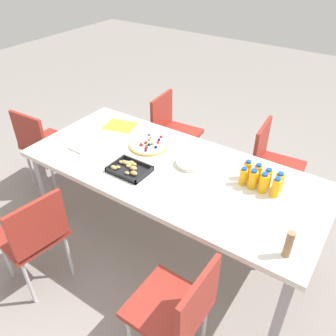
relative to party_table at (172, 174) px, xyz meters
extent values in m
plane|color=gray|center=(0.00, 0.00, -0.67)|extent=(12.00, 12.00, 0.00)
cube|color=silver|center=(0.00, 0.00, 0.04)|extent=(2.22, 0.97, 0.04)
cube|color=#99999E|center=(-1.03, -0.40, -0.33)|extent=(0.06, 0.06, 0.69)
cube|color=#99999E|center=(1.03, -0.40, -0.33)|extent=(0.06, 0.06, 0.69)
cube|color=#99999E|center=(-1.03, 0.40, -0.33)|extent=(0.06, 0.06, 0.69)
cube|color=#99999E|center=(1.03, 0.40, -0.33)|extent=(0.06, 0.06, 0.69)
cube|color=maroon|center=(1.43, -0.01, -0.22)|extent=(0.42, 0.42, 0.04)
cube|color=maroon|center=(1.42, 0.18, -0.03)|extent=(0.38, 0.05, 0.38)
cylinder|color=silver|center=(1.60, -0.16, -0.47)|extent=(0.02, 0.02, 0.41)
cylinder|color=silver|center=(1.28, -0.18, -0.47)|extent=(0.02, 0.02, 0.41)
cylinder|color=silver|center=(1.58, 0.16, -0.47)|extent=(0.02, 0.02, 0.41)
cylinder|color=silver|center=(1.26, 0.14, -0.47)|extent=(0.02, 0.02, 0.41)
cube|color=maroon|center=(0.49, -0.85, -0.22)|extent=(0.43, 0.43, 0.04)
cube|color=maroon|center=(0.67, -0.83, -0.03)|extent=(0.06, 0.38, 0.38)
cylinder|color=silver|center=(0.34, -1.02, -0.47)|extent=(0.02, 0.02, 0.41)
cylinder|color=silver|center=(0.32, -0.70, -0.47)|extent=(0.02, 0.02, 0.41)
cylinder|color=silver|center=(0.66, -1.00, -0.47)|extent=(0.02, 0.02, 0.41)
cylinder|color=silver|center=(0.64, -0.68, -0.47)|extent=(0.02, 0.02, 0.41)
cube|color=maroon|center=(-0.56, -0.84, -0.22)|extent=(0.43, 0.43, 0.04)
cube|color=maroon|center=(-0.37, -0.82, -0.03)|extent=(0.06, 0.38, 0.38)
cylinder|color=silver|center=(-0.70, -1.01, -0.47)|extent=(0.02, 0.02, 0.41)
cylinder|color=silver|center=(-0.73, -0.70, -0.47)|extent=(0.02, 0.02, 0.41)
cylinder|color=silver|center=(-0.39, -0.99, -0.47)|extent=(0.02, 0.02, 0.41)
cylinder|color=silver|center=(-0.41, -0.67, -0.47)|extent=(0.02, 0.02, 0.41)
cube|color=maroon|center=(-0.50, 0.80, -0.22)|extent=(0.40, 0.40, 0.04)
cube|color=maroon|center=(-0.69, 0.80, -0.03)|extent=(0.03, 0.38, 0.38)
cylinder|color=silver|center=(-0.34, 0.64, -0.47)|extent=(0.02, 0.02, 0.41)
cylinder|color=silver|center=(-0.66, 0.64, -0.47)|extent=(0.02, 0.02, 0.41)
cube|color=maroon|center=(0.59, 0.87, -0.22)|extent=(0.45, 0.45, 0.04)
cube|color=maroon|center=(0.41, 0.89, -0.03)|extent=(0.09, 0.38, 0.38)
cylinder|color=silver|center=(0.77, 1.00, -0.47)|extent=(0.02, 0.02, 0.41)
cylinder|color=silver|center=(0.73, 0.68, -0.47)|extent=(0.02, 0.02, 0.41)
cylinder|color=silver|center=(0.46, 1.05, -0.47)|extent=(0.02, 0.02, 0.41)
cylinder|color=silver|center=(0.41, 0.73, -0.47)|extent=(0.02, 0.02, 0.41)
cylinder|color=#FAAE14|center=(-0.73, -0.18, 0.12)|extent=(0.06, 0.06, 0.12)
cylinder|color=blue|center=(-0.73, -0.18, 0.19)|extent=(0.04, 0.04, 0.02)
cylinder|color=#FAAD14|center=(-0.65, -0.19, 0.12)|extent=(0.06, 0.06, 0.12)
cylinder|color=blue|center=(-0.65, -0.19, 0.19)|extent=(0.04, 0.04, 0.02)
cylinder|color=#FAAD14|center=(-0.57, -0.19, 0.12)|extent=(0.06, 0.06, 0.13)
cylinder|color=blue|center=(-0.57, -0.19, 0.20)|extent=(0.04, 0.04, 0.02)
cylinder|color=#FAAE14|center=(-0.50, -0.19, 0.12)|extent=(0.06, 0.06, 0.13)
cylinder|color=blue|center=(-0.50, -0.19, 0.19)|extent=(0.04, 0.04, 0.02)
cylinder|color=#FAAC14|center=(-0.73, -0.11, 0.12)|extent=(0.06, 0.06, 0.13)
cylinder|color=blue|center=(-0.73, -0.11, 0.19)|extent=(0.04, 0.04, 0.02)
cylinder|color=#F9AD14|center=(-0.65, -0.11, 0.12)|extent=(0.06, 0.06, 0.13)
cylinder|color=blue|center=(-0.65, -0.11, 0.20)|extent=(0.04, 0.04, 0.02)
cylinder|color=#F9AC14|center=(-0.57, -0.11, 0.12)|extent=(0.06, 0.06, 0.13)
cylinder|color=blue|center=(-0.57, -0.11, 0.19)|extent=(0.04, 0.04, 0.02)
cylinder|color=#FAAD14|center=(-0.50, -0.11, 0.12)|extent=(0.05, 0.05, 0.12)
cylinder|color=blue|center=(-0.50, -0.11, 0.18)|extent=(0.03, 0.03, 0.02)
cylinder|color=tan|center=(0.32, -0.15, 0.07)|extent=(0.31, 0.31, 0.02)
cylinder|color=white|center=(0.32, -0.15, 0.08)|extent=(0.29, 0.29, 0.01)
sphere|color=#66B238|center=(0.34, -0.19, 0.09)|extent=(0.03, 0.03, 0.03)
sphere|color=#1E1947|center=(0.28, -0.23, 0.09)|extent=(0.02, 0.02, 0.02)
sphere|color=red|center=(0.35, -0.09, 0.09)|extent=(0.03, 0.03, 0.03)
sphere|color=#66B238|center=(0.36, -0.10, 0.09)|extent=(0.02, 0.02, 0.02)
sphere|color=red|center=(0.29, -0.08, 0.09)|extent=(0.03, 0.03, 0.03)
sphere|color=#1E1947|center=(0.27, -0.04, 0.09)|extent=(0.02, 0.02, 0.02)
sphere|color=red|center=(0.34, -0.13, 0.09)|extent=(0.03, 0.03, 0.03)
sphere|color=#1E1947|center=(0.23, -0.12, 0.09)|extent=(0.03, 0.03, 0.03)
sphere|color=#1E1947|center=(0.30, -0.12, 0.09)|extent=(0.02, 0.02, 0.02)
sphere|color=red|center=(0.29, -0.28, 0.09)|extent=(0.02, 0.02, 0.02)
sphere|color=#66B238|center=(0.31, -0.12, 0.09)|extent=(0.02, 0.02, 0.02)
sphere|color=#1E1947|center=(0.39, -0.25, 0.09)|extent=(0.02, 0.02, 0.02)
sphere|color=red|center=(0.36, -0.22, 0.09)|extent=(0.02, 0.02, 0.02)
sphere|color=#66B238|center=(0.28, -0.15, 0.09)|extent=(0.02, 0.02, 0.02)
sphere|color=red|center=(0.26, -0.19, 0.09)|extent=(0.02, 0.02, 0.02)
cube|color=black|center=(0.23, 0.20, 0.06)|extent=(0.28, 0.21, 0.01)
cube|color=black|center=(0.23, 0.10, 0.08)|extent=(0.28, 0.01, 0.03)
cube|color=black|center=(0.23, 0.31, 0.08)|extent=(0.28, 0.01, 0.03)
cube|color=black|center=(0.09, 0.20, 0.08)|extent=(0.01, 0.21, 0.03)
cube|color=black|center=(0.36, 0.20, 0.08)|extent=(0.01, 0.21, 0.03)
ellipsoid|color=tan|center=(0.30, 0.16, 0.08)|extent=(0.04, 0.03, 0.02)
ellipsoid|color=tan|center=(0.33, 0.26, 0.08)|extent=(0.05, 0.04, 0.03)
ellipsoid|color=tan|center=(0.26, 0.14, 0.08)|extent=(0.05, 0.04, 0.03)
ellipsoid|color=tan|center=(0.31, 0.16, 0.08)|extent=(0.04, 0.03, 0.03)
ellipsoid|color=tan|center=(0.31, 0.23, 0.08)|extent=(0.04, 0.03, 0.02)
ellipsoid|color=tan|center=(0.26, 0.18, 0.08)|extent=(0.04, 0.03, 0.02)
ellipsoid|color=tan|center=(0.34, 0.17, 0.08)|extent=(0.04, 0.03, 0.02)
ellipsoid|color=tan|center=(0.26, 0.17, 0.08)|extent=(0.04, 0.03, 0.02)
ellipsoid|color=tan|center=(0.17, 0.23, 0.08)|extent=(0.05, 0.04, 0.03)
ellipsoid|color=tan|center=(0.21, 0.25, 0.08)|extent=(0.04, 0.03, 0.02)
ellipsoid|color=tan|center=(0.21, 0.19, 0.08)|extent=(0.06, 0.04, 0.03)
ellipsoid|color=tan|center=(0.30, 0.16, 0.08)|extent=(0.05, 0.04, 0.03)
ellipsoid|color=tan|center=(0.29, 0.16, 0.08)|extent=(0.05, 0.04, 0.03)
ellipsoid|color=tan|center=(0.24, 0.14, 0.08)|extent=(0.04, 0.03, 0.02)
cylinder|color=silver|center=(-0.09, -0.10, 0.06)|extent=(0.21, 0.21, 0.00)
cylinder|color=silver|center=(-0.09, -0.10, 0.07)|extent=(0.21, 0.21, 0.00)
cylinder|color=silver|center=(-0.09, -0.10, 0.07)|extent=(0.21, 0.21, 0.00)
cylinder|color=silver|center=(-0.09, -0.10, 0.08)|extent=(0.21, 0.21, 0.00)
cylinder|color=silver|center=(-0.09, -0.10, 0.08)|extent=(0.21, 0.21, 0.00)
cylinder|color=silver|center=(-0.09, -0.10, 0.09)|extent=(0.21, 0.21, 0.00)
cylinder|color=silver|center=(-0.09, -0.10, 0.09)|extent=(0.21, 0.21, 0.00)
cube|color=white|center=(0.75, 0.17, 0.07)|extent=(0.15, 0.15, 0.02)
cylinder|color=#9E7A56|center=(-0.96, 0.34, 0.14)|extent=(0.04, 0.04, 0.17)
cube|color=yellow|center=(0.73, -0.28, 0.06)|extent=(0.30, 0.26, 0.01)
camera|label=1|loc=(-1.13, 1.72, 1.51)|focal=36.94mm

